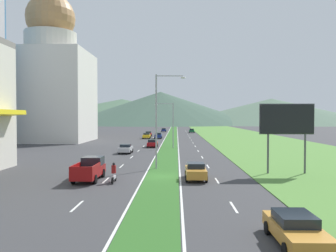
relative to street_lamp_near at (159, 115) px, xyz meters
name	(u,v)px	position (x,y,z in m)	size (l,w,h in m)	color
ground_plane	(162,177)	(0.51, -5.06, -6.03)	(600.00, 600.00, 0.00)	#38383A
grass_median	(171,138)	(0.51, 54.94, -6.00)	(3.20, 240.00, 0.06)	#2D6023
grass_verge_right	(248,138)	(21.11, 54.94, -6.00)	(24.00, 240.00, 0.06)	#518438
lane_dash_left_1	(77,206)	(-4.59, -15.98, -6.02)	(0.16, 2.80, 0.01)	silver
lane_dash_left_2	(106,180)	(-4.59, -6.89, -6.02)	(0.16, 2.80, 0.01)	silver
lane_dash_left_3	(122,166)	(-4.59, 2.19, -6.02)	(0.16, 2.80, 0.01)	silver
lane_dash_left_4	(132,157)	(-4.59, 11.28, -6.02)	(0.16, 2.80, 0.01)	silver
lane_dash_left_5	(139,151)	(-4.59, 20.37, -6.02)	(0.16, 2.80, 0.01)	silver
lane_dash_left_6	(144,146)	(-4.59, 29.45, -6.02)	(0.16, 2.80, 0.01)	silver
lane_dash_left_7	(148,143)	(-4.59, 38.54, -6.02)	(0.16, 2.80, 0.01)	silver
lane_dash_left_8	(151,140)	(-4.59, 47.62, -6.02)	(0.16, 2.80, 0.01)	silver
lane_dash_left_9	(153,138)	(-4.59, 56.71, -6.02)	(0.16, 2.80, 0.01)	silver
lane_dash_left_10	(155,136)	(-4.59, 65.80, -6.02)	(0.16, 2.80, 0.01)	silver
lane_dash_left_11	(157,134)	(-4.59, 74.88, -6.02)	(0.16, 2.80, 0.01)	silver
lane_dash_left_12	(158,133)	(-4.59, 83.97, -6.02)	(0.16, 2.80, 0.01)	silver
lane_dash_left_13	(160,132)	(-4.59, 93.05, -6.02)	(0.16, 2.80, 0.01)	silver
lane_dash_left_14	(161,131)	(-4.59, 102.14, -6.02)	(0.16, 2.80, 0.01)	silver
lane_dash_right_1	(234,207)	(5.61, -15.98, -6.02)	(0.16, 2.80, 0.01)	silver
lane_dash_right_2	(217,181)	(5.61, -6.89, -6.02)	(0.16, 2.80, 0.01)	silver
lane_dash_right_3	(208,166)	(5.61, 2.19, -6.02)	(0.16, 2.80, 0.01)	silver
lane_dash_right_4	(202,157)	(5.61, 11.28, -6.02)	(0.16, 2.80, 0.01)	silver
lane_dash_right_5	(198,151)	(5.61, 20.37, -6.02)	(0.16, 2.80, 0.01)	silver
lane_dash_right_6	(195,146)	(5.61, 29.45, -6.02)	(0.16, 2.80, 0.01)	silver
lane_dash_right_7	(193,143)	(5.61, 38.54, -6.02)	(0.16, 2.80, 0.01)	silver
lane_dash_right_8	(191,140)	(5.61, 47.62, -6.02)	(0.16, 2.80, 0.01)	silver
lane_dash_right_9	(190,138)	(5.61, 56.71, -6.02)	(0.16, 2.80, 0.01)	silver
lane_dash_right_10	(189,136)	(5.61, 65.80, -6.02)	(0.16, 2.80, 0.01)	silver
lane_dash_right_11	(188,134)	(5.61, 74.88, -6.02)	(0.16, 2.80, 0.01)	silver
lane_dash_right_12	(187,133)	(5.61, 83.97, -6.02)	(0.16, 2.80, 0.01)	silver
lane_dash_right_13	(186,132)	(5.61, 93.05, -6.02)	(0.16, 2.80, 0.01)	silver
lane_dash_right_14	(186,131)	(5.61, 102.14, -6.02)	(0.16, 2.80, 0.01)	silver
edge_line_median_left	(165,138)	(-1.24, 54.94, -6.02)	(0.16, 240.00, 0.01)	silver
edge_line_median_right	(178,138)	(2.26, 54.94, -6.02)	(0.16, 240.00, 0.01)	silver
domed_building	(51,80)	(-27.91, 42.96, 8.57)	(17.98, 17.98, 34.87)	silver
midrise_colored	(69,95)	(-30.90, 65.95, 6.39)	(12.34, 12.34, 24.84)	#9E9384
hill_far_left	(122,111)	(-49.06, 282.15, 5.14)	(221.01, 221.01, 22.33)	#47664C
hill_far_center	(160,108)	(-10.95, 236.80, 6.87)	(154.27, 154.27, 25.79)	#3D5647
hill_far_right	(271,111)	(81.05, 249.83, 4.46)	(170.91, 170.91, 20.98)	#516B56
street_lamp_near	(159,115)	(0.00, 0.00, 0.00)	(3.36, 0.33, 10.53)	#99999E
street_lamp_mid	(171,122)	(0.84, 25.32, -1.08)	(3.53, 0.52, 8.41)	#99999E
billboard_roadside	(287,122)	(13.15, -2.92, -0.69)	(5.56, 0.28, 7.18)	#4C4C51
car_0	(196,171)	(3.70, -6.32, -5.23)	(1.97, 4.13, 1.55)	#C6842D
car_1	(296,229)	(7.35, -22.45, -5.29)	(2.03, 4.68, 1.42)	#C6842D
car_2	(164,130)	(-3.01, 94.34, -5.30)	(1.88, 4.07, 1.42)	navy
car_3	(147,136)	(-6.08, 53.27, -5.26)	(1.99, 4.27, 1.49)	yellow
car_4	(126,149)	(-6.22, 16.44, -5.27)	(1.99, 4.23, 1.48)	#B2B2B7
car_5	(149,134)	(-6.44, 63.89, -5.28)	(1.91, 4.06, 1.47)	maroon
car_6	(152,143)	(-2.72, 27.60, -5.27)	(1.99, 4.26, 1.48)	maroon
car_7	(192,131)	(7.44, 87.11, -5.29)	(1.93, 4.02, 1.45)	#0C5128
car_8	(158,136)	(-2.98, 53.56, -5.23)	(1.90, 4.79, 1.55)	navy
pickup_truck_0	(90,169)	(-6.13, -6.62, -5.04)	(2.18, 5.40, 2.00)	maroon
motorcycle_rider	(114,174)	(-3.63, -7.96, -5.28)	(0.36, 2.00, 1.80)	black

